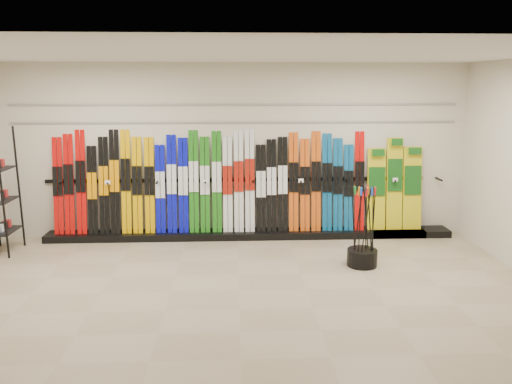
{
  "coord_description": "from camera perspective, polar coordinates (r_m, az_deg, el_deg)",
  "views": [
    {
      "loc": [
        -0.05,
        -6.1,
        2.66
      ],
      "look_at": [
        0.27,
        1.0,
        1.1
      ],
      "focal_mm": 35.0,
      "sensor_mm": 36.0,
      "label": 1
    }
  ],
  "objects": [
    {
      "name": "floor",
      "position": [
        6.66,
        -1.97,
        -11.18
      ],
      "size": [
        8.0,
        8.0,
        0.0
      ],
      "primitive_type": "plane",
      "color": "gray",
      "rests_on": "ground"
    },
    {
      "name": "back_wall",
      "position": [
        8.68,
        -2.24,
        4.69
      ],
      "size": [
        8.0,
        0.0,
        8.0
      ],
      "primitive_type": "plane",
      "rotation": [
        1.57,
        0.0,
        0.0
      ],
      "color": "beige",
      "rests_on": "floor"
    },
    {
      "name": "ceiling",
      "position": [
        6.11,
        -2.19,
        15.55
      ],
      "size": [
        8.0,
        8.0,
        0.0
      ],
      "primitive_type": "plane",
      "rotation": [
        3.14,
        0.0,
        0.0
      ],
      "color": "silver",
      "rests_on": "back_wall"
    },
    {
      "name": "ski_rack_base",
      "position": [
        8.78,
        -0.68,
        -4.85
      ],
      "size": [
        8.0,
        0.4,
        0.12
      ],
      "primitive_type": "cube",
      "color": "black",
      "rests_on": "floor"
    },
    {
      "name": "skis",
      "position": [
        8.64,
        -5.28,
        0.92
      ],
      "size": [
        5.37,
        0.3,
        1.83
      ],
      "color": "#C30907",
      "rests_on": "ski_rack_base"
    },
    {
      "name": "snowboards",
      "position": [
        9.1,
        15.56,
        0.53
      ],
      "size": [
        0.96,
        0.25,
        1.6
      ],
      "color": "gold",
      "rests_on": "ski_rack_base"
    },
    {
      "name": "pole_bin",
      "position": [
        7.62,
        12.03,
        -7.34
      ],
      "size": [
        0.44,
        0.44,
        0.25
      ],
      "primitive_type": "cylinder",
      "color": "black",
      "rests_on": "floor"
    },
    {
      "name": "ski_poles",
      "position": [
        7.46,
        12.34,
        -3.88
      ],
      "size": [
        0.36,
        0.28,
        1.18
      ],
      "color": "black",
      "rests_on": "pole_bin"
    },
    {
      "name": "slatwall_rail_0",
      "position": [
        8.61,
        -2.27,
        7.97
      ],
      "size": [
        7.6,
        0.02,
        0.03
      ],
      "primitive_type": "cube",
      "color": "gray",
      "rests_on": "back_wall"
    },
    {
      "name": "slatwall_rail_1",
      "position": [
        8.59,
        -2.29,
        9.97
      ],
      "size": [
        7.6,
        0.02,
        0.03
      ],
      "primitive_type": "cube",
      "color": "gray",
      "rests_on": "back_wall"
    }
  ]
}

